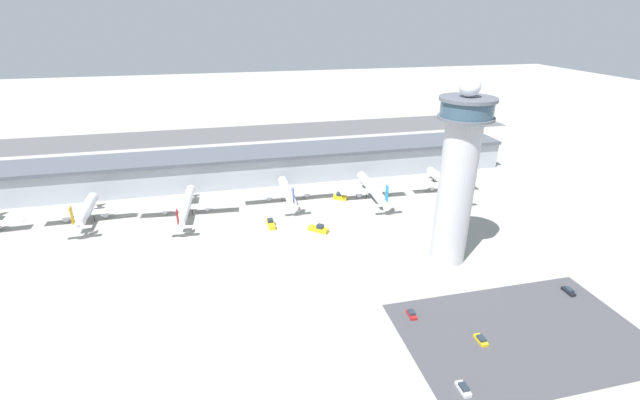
% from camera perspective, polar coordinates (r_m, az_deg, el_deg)
% --- Properties ---
extents(ground_plane, '(1000.00, 1000.00, 0.00)m').
position_cam_1_polar(ground_plane, '(157.05, -5.90, -6.28)').
color(ground_plane, '#9E9B93').
extents(terminal_building, '(258.18, 25.00, 15.10)m').
position_cam_1_polar(terminal_building, '(217.63, -8.45, 4.57)').
color(terminal_building, '#A3A8B2').
rests_on(terminal_building, ground).
extents(runway_strip, '(387.26, 44.00, 0.01)m').
position_cam_1_polar(runway_strip, '(308.79, -9.99, 8.73)').
color(runway_strip, '#515154').
rests_on(runway_strip, ground).
extents(control_tower, '(16.99, 16.99, 61.64)m').
position_cam_1_polar(control_tower, '(142.90, 17.91, 3.29)').
color(control_tower, '#BCBCC1').
rests_on(control_tower, ground).
extents(parking_lot_surface, '(64.00, 40.00, 0.01)m').
position_cam_1_polar(parking_lot_surface, '(130.51, 25.38, -15.84)').
color(parking_lot_surface, '#424247').
rests_on(parking_lot_surface, ground).
extents(airplane_gate_bravo, '(34.90, 32.18, 13.24)m').
position_cam_1_polar(airplane_gate_bravo, '(196.84, -28.86, -1.46)').
color(airplane_gate_bravo, white).
rests_on(airplane_gate_bravo, ground).
extents(airplane_gate_charlie, '(40.60, 41.14, 11.58)m').
position_cam_1_polar(airplane_gate_charlie, '(186.83, -17.48, -0.89)').
color(airplane_gate_charlie, white).
rests_on(airplane_gate_charlie, ground).
extents(airplane_gate_delta, '(40.86, 32.95, 12.44)m').
position_cam_1_polar(airplane_gate_delta, '(191.86, -4.31, 0.94)').
color(airplane_gate_delta, white).
rests_on(airplane_gate_delta, ground).
extents(airplane_gate_echo, '(30.44, 37.88, 13.16)m').
position_cam_1_polar(airplane_gate_echo, '(195.86, 7.07, 1.35)').
color(airplane_gate_echo, silver).
rests_on(airplane_gate_echo, ground).
extents(airplane_gate_foxtrot, '(32.63, 37.31, 12.61)m').
position_cam_1_polar(airplane_gate_foxtrot, '(210.27, 16.46, 2.09)').
color(airplane_gate_foxtrot, white).
rests_on(airplane_gate_foxtrot, ground).
extents(service_truck_catering, '(2.96, 7.82, 2.77)m').
position_cam_1_polar(service_truck_catering, '(171.72, -6.59, -3.17)').
color(service_truck_catering, black).
rests_on(service_truck_catering, ground).
extents(service_truck_fuel, '(6.52, 5.49, 3.20)m').
position_cam_1_polar(service_truck_fuel, '(194.89, 2.67, 0.41)').
color(service_truck_fuel, black).
rests_on(service_truck_fuel, ground).
extents(service_truck_baggage, '(7.64, 7.10, 2.99)m').
position_cam_1_polar(service_truck_baggage, '(166.47, -0.19, -3.89)').
color(service_truck_baggage, black).
rests_on(service_truck_baggage, ground).
extents(car_white_wagon, '(1.71, 4.48, 1.59)m').
position_cam_1_polar(car_white_wagon, '(152.82, 30.23, -10.45)').
color(car_white_wagon, black).
rests_on(car_white_wagon, ground).
extents(car_navy_sedan, '(1.86, 4.38, 1.56)m').
position_cam_1_polar(car_navy_sedan, '(110.08, 18.57, -22.73)').
color(car_navy_sedan, black).
rests_on(car_navy_sedan, ground).
extents(car_grey_coupe, '(1.86, 4.35, 1.44)m').
position_cam_1_polar(car_grey_coupe, '(123.68, 20.67, -17.04)').
color(car_grey_coupe, black).
rests_on(car_grey_coupe, ground).
extents(car_yellow_taxi, '(2.00, 4.11, 1.58)m').
position_cam_1_polar(car_yellow_taxi, '(126.79, 12.10, -14.66)').
color(car_yellow_taxi, black).
rests_on(car_yellow_taxi, ground).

